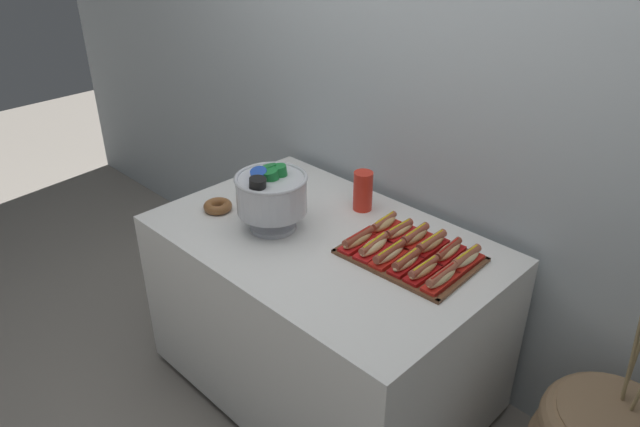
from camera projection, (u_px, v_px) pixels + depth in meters
The scene contains 19 objects.
ground_plane at pixel (323, 384), 2.77m from camera, with size 10.00×10.00×0.00m, color gray.
back_wall at pixel (417, 86), 2.48m from camera, with size 6.00×0.10×2.60m, color #B2BCC1.
buffet_table at pixel (324, 312), 2.57m from camera, with size 1.39×0.90×0.80m.
serving_tray at pixel (410, 256), 2.25m from camera, with size 0.50×0.38×0.01m.
hot_dog_0 at pixel (358, 240), 2.29m from camera, with size 0.06×0.18×0.06m.
hot_dog_1 at pixel (373, 247), 2.25m from camera, with size 0.09×0.18×0.06m.
hot_dog_2 at pixel (389, 254), 2.21m from camera, with size 0.07×0.18×0.06m.
hot_dog_3 at pixel (406, 262), 2.16m from camera, with size 0.07×0.17×0.06m.
hot_dog_4 at pixel (423, 270), 2.12m from camera, with size 0.06×0.17×0.06m.
hot_dog_5 at pixel (442, 278), 2.07m from camera, with size 0.06×0.18×0.06m.
hot_dog_6 at pixel (384, 224), 2.40m from camera, with size 0.08×0.17×0.06m.
hot_dog_7 at pixel (399, 231), 2.36m from camera, with size 0.06×0.17×0.06m.
hot_dog_8 at pixel (415, 237), 2.31m from camera, with size 0.07×0.17×0.06m.
hot_dog_9 at pixel (431, 244), 2.27m from camera, with size 0.06×0.18×0.06m.
hot_dog_10 at pixel (448, 252), 2.23m from camera, with size 0.08×0.18×0.06m.
hot_dog_11 at pixel (466, 259), 2.18m from camera, with size 0.07×0.17×0.06m.
punch_bowl at pixel (271, 193), 2.37m from camera, with size 0.29×0.29×0.27m.
cup_stack at pixel (363, 191), 2.55m from camera, with size 0.08×0.08×0.17m.
donut at pixel (218, 206), 2.57m from camera, with size 0.12×0.12×0.04m.
Camera 1 is at (1.42, -1.46, 2.04)m, focal length 33.43 mm.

